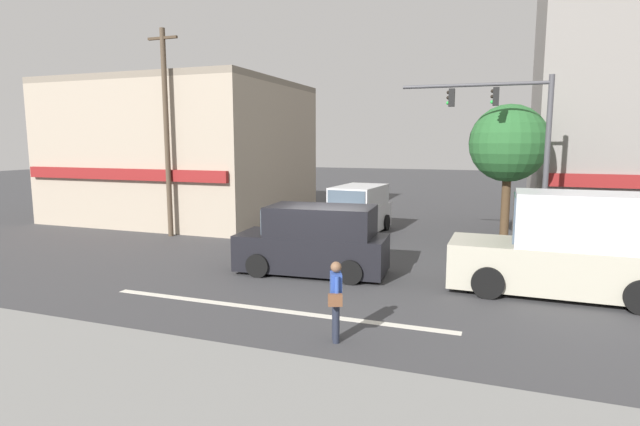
{
  "coord_description": "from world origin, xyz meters",
  "views": [
    {
      "loc": [
        5.14,
        -14.06,
        4.06
      ],
      "look_at": [
        -0.73,
        2.0,
        1.6
      ],
      "focal_mm": 28.0,
      "sensor_mm": 36.0,
      "label": 1
    }
  ],
  "objects_px": {
    "van_approaching_near": "(358,211)",
    "pedestrian_foreground_with_bag": "(336,297)",
    "utility_pole_near_left": "(167,131)",
    "van_parked_curbside": "(315,241)",
    "traffic_light_mast": "(516,138)",
    "box_truck_crossing_rightbound": "(569,249)",
    "utility_pole_far_right": "(579,148)",
    "street_tree": "(509,144)"
  },
  "relations": [
    {
      "from": "van_approaching_near",
      "to": "pedestrian_foreground_with_bag",
      "type": "height_order",
      "value": "van_approaching_near"
    },
    {
      "from": "van_parked_curbside",
      "to": "street_tree",
      "type": "bearing_deg",
      "value": 46.92
    },
    {
      "from": "utility_pole_far_right",
      "to": "traffic_light_mast",
      "type": "height_order",
      "value": "utility_pole_far_right"
    },
    {
      "from": "pedestrian_foreground_with_bag",
      "to": "traffic_light_mast",
      "type": "bearing_deg",
      "value": 68.76
    },
    {
      "from": "box_truck_crossing_rightbound",
      "to": "pedestrian_foreground_with_bag",
      "type": "height_order",
      "value": "box_truck_crossing_rightbound"
    },
    {
      "from": "street_tree",
      "to": "box_truck_crossing_rightbound",
      "type": "relative_size",
      "value": 0.97
    },
    {
      "from": "box_truck_crossing_rightbound",
      "to": "pedestrian_foreground_with_bag",
      "type": "distance_m",
      "value": 6.95
    },
    {
      "from": "street_tree",
      "to": "utility_pole_far_right",
      "type": "relative_size",
      "value": 0.75
    },
    {
      "from": "van_approaching_near",
      "to": "utility_pole_near_left",
      "type": "bearing_deg",
      "value": -156.09
    },
    {
      "from": "van_approaching_near",
      "to": "utility_pole_far_right",
      "type": "bearing_deg",
      "value": 12.36
    },
    {
      "from": "utility_pole_near_left",
      "to": "traffic_light_mast",
      "type": "relative_size",
      "value": 1.4
    },
    {
      "from": "traffic_light_mast",
      "to": "van_parked_curbside",
      "type": "relative_size",
      "value": 1.31
    },
    {
      "from": "utility_pole_far_right",
      "to": "box_truck_crossing_rightbound",
      "type": "distance_m",
      "value": 9.13
    },
    {
      "from": "van_parked_curbside",
      "to": "pedestrian_foreground_with_bag",
      "type": "relative_size",
      "value": 2.83
    },
    {
      "from": "utility_pole_far_right",
      "to": "pedestrian_foreground_with_bag",
      "type": "bearing_deg",
      "value": -113.44
    },
    {
      "from": "street_tree",
      "to": "utility_pole_near_left",
      "type": "distance_m",
      "value": 13.74
    },
    {
      "from": "utility_pole_near_left",
      "to": "pedestrian_foreground_with_bag",
      "type": "bearing_deg",
      "value": -39.44
    },
    {
      "from": "utility_pole_far_right",
      "to": "van_parked_curbside",
      "type": "distance_m",
      "value": 12.41
    },
    {
      "from": "street_tree",
      "to": "pedestrian_foreground_with_bag",
      "type": "relative_size",
      "value": 3.25
    },
    {
      "from": "utility_pole_near_left",
      "to": "van_parked_curbside",
      "type": "height_order",
      "value": "utility_pole_near_left"
    },
    {
      "from": "street_tree",
      "to": "traffic_light_mast",
      "type": "xyz_separation_m",
      "value": [
        0.21,
        -1.94,
        0.21
      ]
    },
    {
      "from": "van_approaching_near",
      "to": "box_truck_crossing_rightbound",
      "type": "relative_size",
      "value": 0.84
    },
    {
      "from": "box_truck_crossing_rightbound",
      "to": "pedestrian_foreground_with_bag",
      "type": "bearing_deg",
      "value": -133.53
    },
    {
      "from": "utility_pole_near_left",
      "to": "van_approaching_near",
      "type": "relative_size",
      "value": 1.84
    },
    {
      "from": "traffic_light_mast",
      "to": "box_truck_crossing_rightbound",
      "type": "xyz_separation_m",
      "value": [
        1.35,
        -3.78,
        -2.92
      ]
    },
    {
      "from": "box_truck_crossing_rightbound",
      "to": "street_tree",
      "type": "bearing_deg",
      "value": 105.29
    },
    {
      "from": "box_truck_crossing_rightbound",
      "to": "utility_pole_far_right",
      "type": "bearing_deg",
      "value": 82.33
    },
    {
      "from": "street_tree",
      "to": "box_truck_crossing_rightbound",
      "type": "bearing_deg",
      "value": -74.71
    },
    {
      "from": "utility_pole_near_left",
      "to": "box_truck_crossing_rightbound",
      "type": "distance_m",
      "value": 15.83
    },
    {
      "from": "street_tree",
      "to": "traffic_light_mast",
      "type": "distance_m",
      "value": 1.96
    },
    {
      "from": "van_approaching_near",
      "to": "pedestrian_foreground_with_bag",
      "type": "distance_m",
      "value": 12.14
    },
    {
      "from": "utility_pole_near_left",
      "to": "pedestrian_foreground_with_bag",
      "type": "height_order",
      "value": "utility_pole_near_left"
    },
    {
      "from": "traffic_light_mast",
      "to": "van_approaching_near",
      "type": "relative_size",
      "value": 1.32
    },
    {
      "from": "traffic_light_mast",
      "to": "pedestrian_foreground_with_bag",
      "type": "distance_m",
      "value": 9.99
    },
    {
      "from": "box_truck_crossing_rightbound",
      "to": "van_approaching_near",
      "type": "bearing_deg",
      "value": 138.57
    },
    {
      "from": "utility_pole_near_left",
      "to": "box_truck_crossing_rightbound",
      "type": "relative_size",
      "value": 1.54
    },
    {
      "from": "traffic_light_mast",
      "to": "utility_pole_far_right",
      "type": "bearing_deg",
      "value": 62.8
    },
    {
      "from": "street_tree",
      "to": "van_approaching_near",
      "type": "height_order",
      "value": "street_tree"
    },
    {
      "from": "van_approaching_near",
      "to": "van_parked_curbside",
      "type": "bearing_deg",
      "value": -85.15
    },
    {
      "from": "traffic_light_mast",
      "to": "box_truck_crossing_rightbound",
      "type": "relative_size",
      "value": 1.1
    },
    {
      "from": "street_tree",
      "to": "traffic_light_mast",
      "type": "height_order",
      "value": "traffic_light_mast"
    },
    {
      "from": "street_tree",
      "to": "utility_pole_far_right",
      "type": "xyz_separation_m",
      "value": [
        2.73,
        2.97,
        -0.19
      ]
    }
  ]
}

